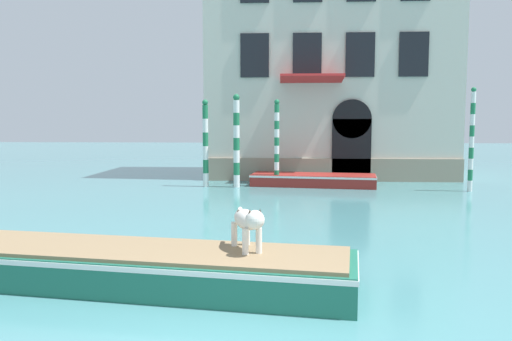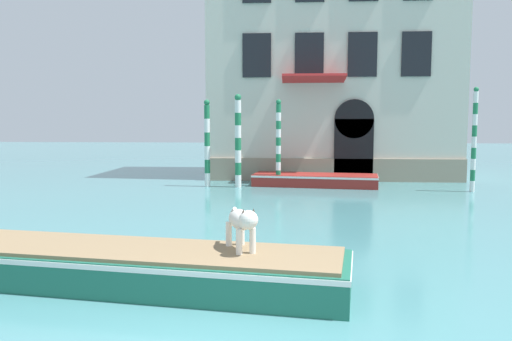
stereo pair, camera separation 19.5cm
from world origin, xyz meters
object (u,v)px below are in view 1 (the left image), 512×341
object	(u,v)px
boat_foreground	(110,264)
mooring_pole_1	(472,139)
mooring_pole_0	(206,143)
mooring_pole_3	(236,141)
boat_moored_near_palazzo	(313,180)
mooring_pole_2	(277,143)
dog_on_deck	(248,221)

from	to	relation	value
boat_foreground	mooring_pole_1	world-z (taller)	mooring_pole_1
mooring_pole_0	mooring_pole_3	world-z (taller)	mooring_pole_3
boat_moored_near_palazzo	mooring_pole_2	distance (m)	2.23
dog_on_deck	mooring_pole_1	distance (m)	14.26
mooring_pole_3	mooring_pole_1	bearing A→B (deg)	-4.55
dog_on_deck	mooring_pole_3	xyz separation A→B (m)	(-1.38, 12.62, 0.81)
dog_on_deck	mooring_pole_2	bearing A→B (deg)	155.46
mooring_pole_2	boat_moored_near_palazzo	bearing A→B (deg)	11.79
boat_foreground	dog_on_deck	xyz separation A→B (m)	(2.32, -0.16, 0.78)
mooring_pole_0	mooring_pole_3	xyz separation A→B (m)	(1.30, -0.11, 0.11)
mooring_pole_3	boat_moored_near_palazzo	bearing A→B (deg)	11.52
mooring_pole_0	mooring_pole_2	world-z (taller)	mooring_pole_2
boat_foreground	mooring_pole_0	xyz separation A→B (m)	(-0.36, 12.57, 1.49)
dog_on_deck	mooring_pole_1	xyz separation A→B (m)	(7.83, 11.89, 0.91)
boat_moored_near_palazzo	mooring_pole_1	distance (m)	6.41
boat_foreground	dog_on_deck	world-z (taller)	dog_on_deck
boat_foreground	mooring_pole_1	bearing A→B (deg)	57.04
dog_on_deck	mooring_pole_2	size ratio (longest dim) A/B	0.29
mooring_pole_3	mooring_pole_0	bearing A→B (deg)	175.22
mooring_pole_1	mooring_pole_0	bearing A→B (deg)	175.42
boat_moored_near_palazzo	mooring_pole_0	size ratio (longest dim) A/B	1.49
mooring_pole_0	mooring_pole_1	xyz separation A→B (m)	(10.51, -0.84, 0.20)
mooring_pole_2	mooring_pole_3	world-z (taller)	mooring_pole_3
mooring_pole_2	mooring_pole_3	bearing A→B (deg)	-168.73
mooring_pole_3	mooring_pole_2	bearing A→B (deg)	11.27
dog_on_deck	mooring_pole_3	distance (m)	12.72
dog_on_deck	mooring_pole_0	distance (m)	13.03
boat_foreground	mooring_pole_2	bearing A→B (deg)	86.45
mooring_pole_0	mooring_pole_3	distance (m)	1.31
boat_moored_near_palazzo	mooring_pole_2	size ratio (longest dim) A/B	1.48
boat_moored_near_palazzo	boat_foreground	bearing A→B (deg)	-99.74
boat_moored_near_palazzo	mooring_pole_1	xyz separation A→B (m)	(6.00, -1.39, 1.77)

